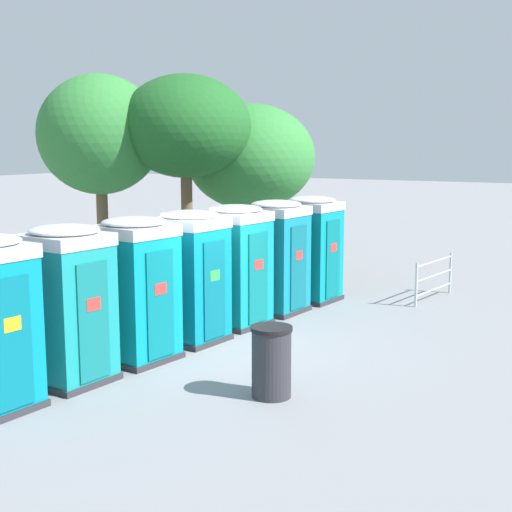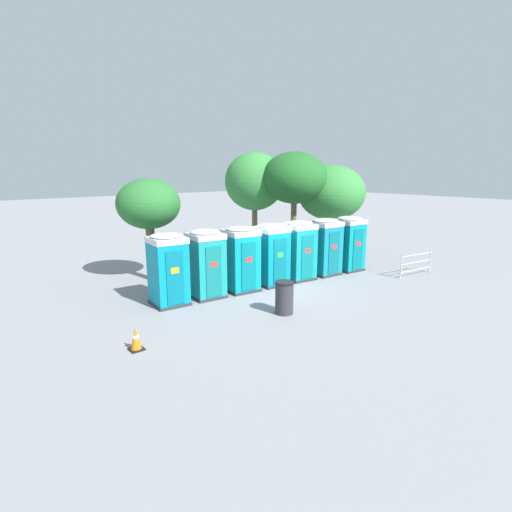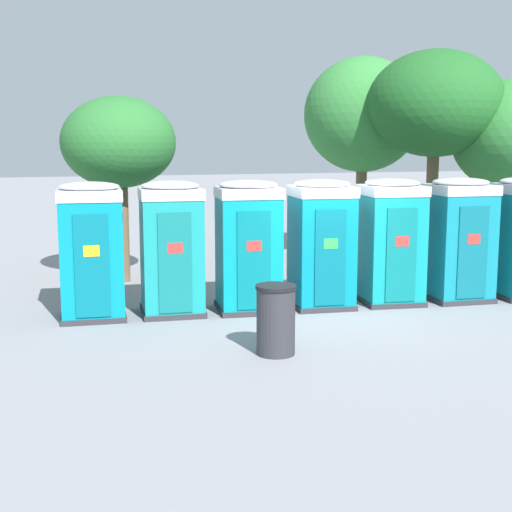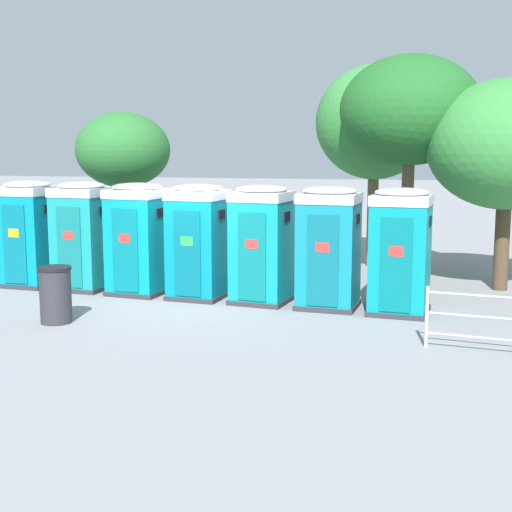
% 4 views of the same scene
% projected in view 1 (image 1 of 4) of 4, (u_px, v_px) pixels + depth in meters
% --- Properties ---
extents(ground_plane, '(120.00, 120.00, 0.00)m').
position_uv_depth(ground_plane, '(207.00, 344.00, 13.62)').
color(ground_plane, gray).
extents(portapotty_1, '(1.28, 1.30, 2.54)m').
position_uv_depth(portapotty_1, '(68.00, 304.00, 11.26)').
color(portapotty_1, '#2D2D33').
rests_on(portapotty_1, ground).
extents(portapotty_2, '(1.34, 1.34, 2.54)m').
position_uv_depth(portapotty_2, '(136.00, 288.00, 12.43)').
color(portapotty_2, '#2D2D33').
rests_on(portapotty_2, ground).
extents(portapotty_3, '(1.29, 1.31, 2.54)m').
position_uv_depth(portapotty_3, '(191.00, 276.00, 13.63)').
color(portapotty_3, '#2D2D33').
rests_on(portapotty_3, ground).
extents(portapotty_4, '(1.33, 1.35, 2.54)m').
position_uv_depth(portapotty_4, '(236.00, 265.00, 14.84)').
color(portapotty_4, '#2D2D33').
rests_on(portapotty_4, ground).
extents(portapotty_5, '(1.32, 1.30, 2.54)m').
position_uv_depth(portapotty_5, '(276.00, 256.00, 16.02)').
color(portapotty_5, '#2D2D33').
rests_on(portapotty_5, ground).
extents(portapotty_6, '(1.29, 1.32, 2.54)m').
position_uv_depth(portapotty_6, '(312.00, 248.00, 17.18)').
color(portapotty_6, '#2D2D33').
rests_on(portapotty_6, ground).
extents(street_tree_0, '(3.25, 3.25, 5.58)m').
position_uv_depth(street_tree_0, '(100.00, 135.00, 18.72)').
color(street_tree_0, brown).
rests_on(street_tree_0, ground).
extents(street_tree_1, '(3.43, 3.43, 5.57)m').
position_uv_depth(street_tree_1, '(186.00, 127.00, 18.53)').
color(street_tree_1, brown).
rests_on(street_tree_1, ground).
extents(street_tree_3, '(3.67, 3.67, 4.90)m').
position_uv_depth(street_tree_3, '(251.00, 158.00, 20.24)').
color(street_tree_3, '#4C3826').
rests_on(street_tree_3, ground).
extents(trash_can, '(0.63, 0.63, 1.09)m').
position_uv_depth(trash_can, '(271.00, 361.00, 10.70)').
color(trash_can, '#2D2D33').
rests_on(trash_can, ground).
extents(event_barrier, '(2.04, 0.35, 1.05)m').
position_uv_depth(event_barrier, '(434.00, 277.00, 17.35)').
color(event_barrier, '#B7B7BC').
rests_on(event_barrier, ground).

